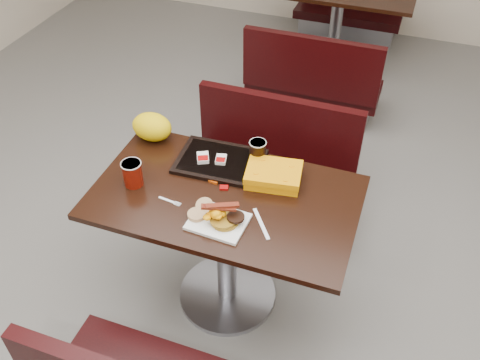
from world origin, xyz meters
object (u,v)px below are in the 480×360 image
(platter, at_px, (218,222))
(fork, at_px, (167,200))
(bench_far_s, at_px, (316,71))
(hashbrown_sleeve_right, at_px, (221,159))
(bench_near_n, at_px, (268,167))
(coffee_cup_near, at_px, (133,174))
(bench_far_n, at_px, (350,0))
(clamshell, at_px, (274,175))
(table_near, at_px, (226,250))
(pancake_stack, at_px, (225,220))
(hashbrown_sleeve_left, at_px, (203,158))
(tray, at_px, (220,161))
(paper_bag, at_px, (152,127))
(coffee_cup_far, at_px, (258,151))
(knife, at_px, (261,224))
(table_far, at_px, (335,30))

(platter, distance_m, fork, 0.27)
(bench_far_s, bearing_deg, hashbrown_sleeve_right, -93.23)
(bench_near_n, bearing_deg, coffee_cup_near, -118.75)
(bench_far_n, relative_size, coffee_cup_near, 8.15)
(bench_far_n, xyz_separation_m, clamshell, (0.18, -3.13, 0.42))
(table_near, relative_size, pancake_stack, 10.14)
(table_near, relative_size, hashbrown_sleeve_left, 15.91)
(tray, bearing_deg, hashbrown_sleeve_left, -166.56)
(bench_far_n, height_order, hashbrown_sleeve_right, hashbrown_sleeve_right)
(table_near, distance_m, clamshell, 0.48)
(fork, xyz_separation_m, clamshell, (0.41, 0.29, 0.03))
(hashbrown_sleeve_left, xyz_separation_m, paper_bag, (-0.31, 0.09, 0.04))
(table_near, relative_size, coffee_cup_far, 11.38)
(fork, bearing_deg, hashbrown_sleeve_right, 73.76)
(hashbrown_sleeve_left, xyz_separation_m, clamshell, (0.36, -0.01, 0.00))
(bench_far_n, distance_m, hashbrown_sleeve_right, 3.13)
(hashbrown_sleeve_right, relative_size, clamshell, 0.27)
(clamshell, bearing_deg, pancake_stack, -116.73)
(tray, bearing_deg, platter, -72.91)
(table_near, xyz_separation_m, coffee_cup_far, (0.07, 0.27, 0.45))
(table_near, distance_m, knife, 0.45)
(pancake_stack, relative_size, paper_bag, 0.57)
(coffee_cup_near, distance_m, hashbrown_sleeve_right, 0.42)
(hashbrown_sleeve_right, bearing_deg, tray, 131.19)
(bench_far_s, height_order, tray, tray)
(tray, distance_m, hashbrown_sleeve_left, 0.08)
(fork, relative_size, hashbrown_sleeve_right, 1.68)
(hashbrown_sleeve_left, bearing_deg, hashbrown_sleeve_right, -13.72)
(bench_far_n, bearing_deg, paper_bag, -99.33)
(coffee_cup_far, bearing_deg, knife, -69.41)
(bench_far_s, height_order, clamshell, clamshell)
(tray, bearing_deg, table_far, 84.59)
(fork, height_order, hashbrown_sleeve_left, hashbrown_sleeve_left)
(tray, xyz_separation_m, paper_bag, (-0.39, 0.07, 0.06))
(hashbrown_sleeve_left, height_order, paper_bag, paper_bag)
(bench_far_s, relative_size, platter, 4.14)
(pancake_stack, relative_size, coffee_cup_far, 1.12)
(bench_near_n, xyz_separation_m, coffee_cup_near, (-0.42, -0.77, 0.45))
(hashbrown_sleeve_right, bearing_deg, coffee_cup_near, -153.60)
(platter, bearing_deg, bench_far_n, 93.62)
(table_far, bearing_deg, fork, -94.92)
(table_far, xyz_separation_m, knife, (0.21, -2.72, 0.38))
(fork, height_order, tray, tray)
(table_near, bearing_deg, coffee_cup_near, -170.56)
(knife, bearing_deg, table_far, 148.26)
(table_far, relative_size, bench_far_s, 1.20)
(bench_far_n, bearing_deg, clamshell, -86.77)
(platter, relative_size, hashbrown_sleeve_right, 3.60)
(hashbrown_sleeve_left, bearing_deg, coffee_cup_far, -6.79)
(hashbrown_sleeve_left, bearing_deg, tray, -9.20)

